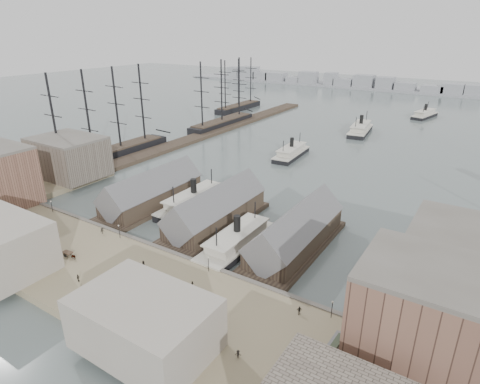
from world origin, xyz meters
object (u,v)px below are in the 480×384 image
Objects in this scene: ferry_docked_west at (194,201)px; tram at (332,357)px; horse_cart_right at (157,295)px; horse_cart_left at (52,236)px; horse_cart_center at (71,255)px.

tram is (62.38, -41.21, 1.25)m from ferry_docked_west.
ferry_docked_west is at bearing 149.38° from tram.
horse_cart_right is at bearing -60.19° from ferry_docked_west.
ferry_docked_west is 74.77m from tram.
horse_cart_center is at bearing -84.57° from horse_cart_left.
tram is at bearing -70.36° from horse_cart_left.
horse_cart_right reaches higher than horse_cart_center.
tram is at bearing -94.10° from horse_cart_center.
horse_cart_center is at bearing -175.37° from tram.
horse_cart_center is at bearing 77.58° from horse_cart_right.
tram reaches higher than horse_cart_right.
horse_cart_right is at bearing -74.33° from horse_cart_left.
horse_cart_left is 0.98× the size of horse_cart_center.
horse_cart_left is at bearing 68.80° from horse_cart_center.
ferry_docked_west is at bearing -2.91° from horse_cart_left.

